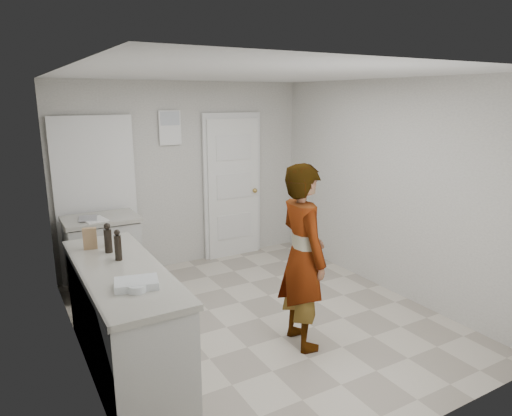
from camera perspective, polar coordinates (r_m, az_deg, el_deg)
ground at (r=5.00m, az=0.38°, el=-13.61°), size 4.00×4.00×0.00m
room_shell at (r=6.27m, az=-10.06°, el=1.84°), size 4.00×4.00×4.00m
main_counter at (r=4.16m, az=-16.14°, el=-13.56°), size 0.64×1.96×0.93m
side_counter at (r=5.78m, az=-18.52°, el=-5.85°), size 0.84×0.61×0.93m
person at (r=4.23m, az=5.86°, el=-6.08°), size 0.49×0.68×1.73m
cake_mix_box at (r=4.48m, az=-20.05°, el=-3.60°), size 0.13×0.08×0.20m
spice_jar at (r=4.53m, az=-17.98°, el=-4.04°), size 0.05×0.05×0.08m
oil_cruet_a at (r=4.31m, az=-18.02°, el=-3.65°), size 0.07×0.07×0.28m
oil_cruet_b at (r=4.09m, az=-16.88°, el=-4.52°), size 0.06×0.06×0.27m
baking_dish at (r=3.53m, az=-14.72°, el=-9.15°), size 0.36×0.29×0.06m
egg_bowl at (r=3.45m, az=-14.63°, el=-9.67°), size 0.14×0.14×0.05m
papers at (r=5.53m, az=-19.55°, el=-1.35°), size 0.28×0.33×0.01m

